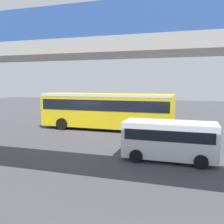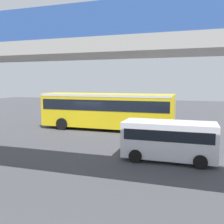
{
  "view_description": "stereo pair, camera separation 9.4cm",
  "coord_description": "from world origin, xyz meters",
  "px_view_note": "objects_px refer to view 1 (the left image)",
  "views": [
    {
      "loc": [
        -8.28,
        20.22,
        4.11
      ],
      "look_at": [
        -1.77,
        -0.26,
        1.6
      ],
      "focal_mm": 40.49,
      "sensor_mm": 36.0,
      "label": 1
    },
    {
      "loc": [
        -8.37,
        20.19,
        4.11
      ],
      "look_at": [
        -1.77,
        -0.26,
        1.6
      ],
      "focal_mm": 40.49,
      "sensor_mm": 36.0,
      "label": 2
    }
  ],
  "objects_px": {
    "bicycle_orange": "(194,144)",
    "bicycle_blue": "(190,139)",
    "parked_van": "(170,138)",
    "traffic_sign": "(55,103)",
    "bicycle_black": "(162,135)",
    "city_bus": "(106,108)"
  },
  "relations": [
    {
      "from": "traffic_sign",
      "to": "bicycle_black",
      "type": "bearing_deg",
      "value": 153.48
    },
    {
      "from": "city_bus",
      "to": "bicycle_orange",
      "type": "xyz_separation_m",
      "value": [
        -7.29,
        4.76,
        -1.51
      ]
    },
    {
      "from": "bicycle_blue",
      "to": "traffic_sign",
      "type": "relative_size",
      "value": 0.63
    },
    {
      "from": "parked_van",
      "to": "bicycle_orange",
      "type": "relative_size",
      "value": 2.71
    },
    {
      "from": "bicycle_black",
      "to": "traffic_sign",
      "type": "relative_size",
      "value": 0.63
    },
    {
      "from": "city_bus",
      "to": "parked_van",
      "type": "height_order",
      "value": "city_bus"
    },
    {
      "from": "parked_van",
      "to": "bicycle_blue",
      "type": "height_order",
      "value": "parked_van"
    },
    {
      "from": "city_bus",
      "to": "parked_van",
      "type": "relative_size",
      "value": 2.4
    },
    {
      "from": "city_bus",
      "to": "bicycle_black",
      "type": "relative_size",
      "value": 6.52
    },
    {
      "from": "traffic_sign",
      "to": "city_bus",
      "type": "bearing_deg",
      "value": 153.91
    },
    {
      "from": "bicycle_orange",
      "to": "bicycle_blue",
      "type": "xyz_separation_m",
      "value": [
        0.22,
        -1.47,
        0.0
      ]
    },
    {
      "from": "bicycle_orange",
      "to": "bicycle_black",
      "type": "relative_size",
      "value": 1.0
    },
    {
      "from": "parked_van",
      "to": "city_bus",
      "type": "bearing_deg",
      "value": -50.32
    },
    {
      "from": "city_bus",
      "to": "parked_van",
      "type": "distance_m",
      "value": 9.44
    },
    {
      "from": "city_bus",
      "to": "traffic_sign",
      "type": "height_order",
      "value": "city_bus"
    },
    {
      "from": "city_bus",
      "to": "bicycle_orange",
      "type": "relative_size",
      "value": 6.52
    },
    {
      "from": "city_bus",
      "to": "traffic_sign",
      "type": "distance_m",
      "value": 7.94
    },
    {
      "from": "city_bus",
      "to": "bicycle_black",
      "type": "xyz_separation_m",
      "value": [
        -5.08,
        2.6,
        -1.51
      ]
    },
    {
      "from": "parked_van",
      "to": "bicycle_black",
      "type": "xyz_separation_m",
      "value": [
        0.94,
        -4.65,
        -0.81
      ]
    },
    {
      "from": "parked_van",
      "to": "traffic_sign",
      "type": "xyz_separation_m",
      "value": [
        13.14,
        -10.74,
        0.71
      ]
    },
    {
      "from": "bicycle_blue",
      "to": "traffic_sign",
      "type": "height_order",
      "value": "traffic_sign"
    },
    {
      "from": "city_bus",
      "to": "bicycle_blue",
      "type": "xyz_separation_m",
      "value": [
        -7.07,
        3.28,
        -1.51
      ]
    }
  ]
}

